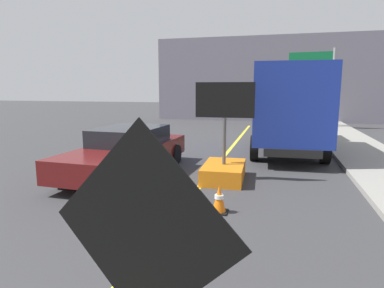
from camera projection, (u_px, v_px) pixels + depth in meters
name	position (u px, v px, depth m)	size (l,w,h in m)	color
lane_center_stripe	(157.00, 238.00, 5.68)	(0.14, 36.00, 0.01)	yellow
roadwork_sign	(143.00, 234.00, 2.43)	(1.61, 0.32, 2.33)	#593819
arrow_board_trailer	(224.00, 163.00, 9.22)	(1.60, 1.85, 2.70)	orange
box_truck	(287.00, 107.00, 13.21)	(2.90, 7.58, 3.35)	black
pickup_car	(127.00, 151.00, 9.88)	(2.24, 5.22, 1.38)	#591414
highway_guide_sign	(320.00, 74.00, 20.75)	(2.78, 0.33, 5.00)	gray
far_building_block	(279.00, 80.00, 29.05)	(19.30, 8.48, 6.50)	slate
traffic_cone_near_sign	(161.00, 281.00, 3.79)	(0.36, 0.36, 0.73)	black
traffic_cone_mid_lane	(219.00, 199.00, 6.81)	(0.36, 0.36, 0.59)	black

